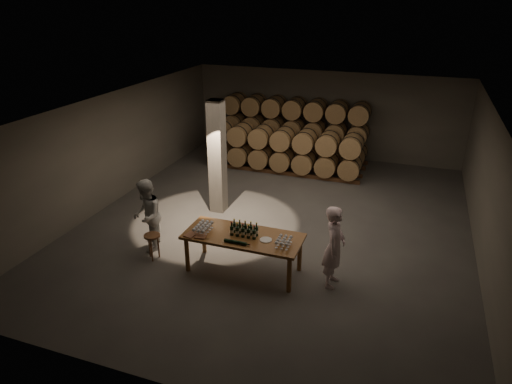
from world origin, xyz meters
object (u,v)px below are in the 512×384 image
(bottle_cluster, at_px, (244,231))
(stool, at_px, (152,239))
(tasting_table, at_px, (243,239))
(person_woman, at_px, (147,216))
(plate, at_px, (266,240))
(notebook_near, at_px, (201,237))
(person_man, at_px, (334,247))

(bottle_cluster, bearing_deg, stool, -173.79)
(tasting_table, height_order, bottle_cluster, bottle_cluster)
(stool, height_order, person_woman, person_woman)
(tasting_table, height_order, person_woman, person_woman)
(plate, bearing_deg, notebook_near, -165.66)
(tasting_table, xyz_separation_m, stool, (-2.18, -0.24, -0.28))
(bottle_cluster, distance_m, notebook_near, 0.95)
(tasting_table, bearing_deg, plate, -4.11)
(stool, xyz_separation_m, person_woman, (-0.34, 0.37, 0.38))
(notebook_near, bearing_deg, bottle_cluster, 17.79)
(person_man, xyz_separation_m, person_woman, (-4.49, -0.02, -0.02))
(plate, height_order, notebook_near, notebook_near)
(bottle_cluster, relative_size, plate, 2.27)
(person_woman, bearing_deg, person_man, 64.65)
(plate, xyz_separation_m, notebook_near, (-1.38, -0.35, 0.01))
(tasting_table, height_order, notebook_near, notebook_near)
(person_man, height_order, person_woman, person_man)
(person_woman, bearing_deg, notebook_near, 47.00)
(stool, bearing_deg, plate, 4.26)
(notebook_near, relative_size, stool, 0.37)
(plate, bearing_deg, tasting_table, 175.89)
(bottle_cluster, bearing_deg, plate, -4.16)
(notebook_near, distance_m, person_man, 2.87)
(plate, distance_m, person_man, 1.45)
(notebook_near, bearing_deg, plate, 7.88)
(bottle_cluster, xyz_separation_m, person_woman, (-2.54, 0.13, -0.12))
(plate, bearing_deg, person_man, 7.60)
(plate, bearing_deg, person_woman, 176.77)
(plate, height_order, person_man, person_man)
(bottle_cluster, height_order, person_woman, person_woman)
(tasting_table, relative_size, plate, 9.83)
(bottle_cluster, xyz_separation_m, stool, (-2.20, -0.24, -0.50))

